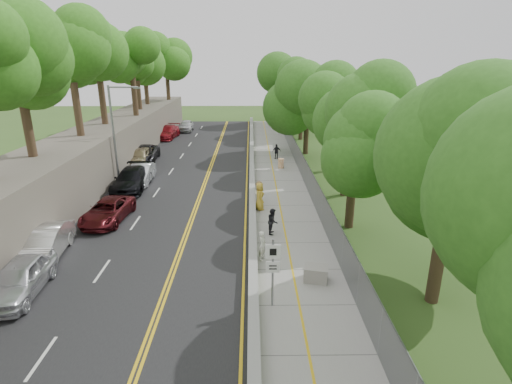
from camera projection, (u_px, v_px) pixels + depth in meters
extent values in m
plane|color=#33511E|center=(248.00, 271.00, 19.76)|extent=(140.00, 140.00, 0.00)
cube|color=black|center=(186.00, 181.00, 33.89)|extent=(11.20, 66.00, 0.04)
cube|color=gray|center=(279.00, 181.00, 33.98)|extent=(4.20, 66.00, 0.05)
cube|color=#9BE029|center=(252.00, 178.00, 33.87)|extent=(0.42, 66.00, 0.60)
cube|color=#595147|center=(87.00, 159.00, 33.16)|extent=(5.00, 66.00, 4.00)
cube|color=slate|center=(304.00, 170.00, 33.70)|extent=(0.04, 66.00, 2.00)
cylinder|color=gray|center=(114.00, 137.00, 31.60)|extent=(0.18, 0.18, 8.00)
cylinder|color=gray|center=(123.00, 87.00, 30.38)|extent=(2.30, 0.13, 0.13)
cube|color=gray|center=(137.00, 88.00, 30.40)|extent=(0.50, 0.22, 0.14)
cylinder|color=gray|center=(273.00, 273.00, 16.42)|extent=(0.09, 0.09, 3.10)
cube|color=white|center=(273.00, 252.00, 16.07)|extent=(0.62, 0.04, 0.62)
cube|color=white|center=(273.00, 267.00, 16.29)|extent=(0.56, 0.04, 0.50)
cylinder|color=orange|center=(281.00, 163.00, 37.68)|extent=(0.54, 0.54, 0.89)
cube|color=gray|center=(316.00, 274.00, 18.70)|extent=(1.24, 1.04, 0.72)
imported|color=silver|center=(20.00, 278.00, 17.54)|extent=(2.13, 4.68, 1.56)
imported|color=beige|center=(43.00, 244.00, 20.64)|extent=(2.22, 5.08, 1.62)
imported|color=#5B161B|center=(108.00, 211.00, 25.44)|extent=(2.60, 5.03, 1.36)
imported|color=black|center=(132.00, 179.00, 31.50)|extent=(2.44, 5.77, 1.66)
imported|color=tan|center=(140.00, 156.00, 38.78)|extent=(2.23, 4.92, 1.64)
imported|color=silver|center=(141.00, 174.00, 33.16)|extent=(1.79, 4.71, 1.53)
imported|color=black|center=(144.00, 154.00, 39.93)|extent=(3.01, 5.83, 1.57)
imported|color=maroon|center=(167.00, 132.00, 51.34)|extent=(2.77, 5.74, 1.61)
imported|color=silver|center=(186.00, 126.00, 56.40)|extent=(1.92, 4.50, 1.52)
imported|color=gold|center=(260.00, 196.00, 27.22)|extent=(0.86, 1.07, 1.91)
imported|color=silver|center=(263.00, 246.00, 20.51)|extent=(0.56, 0.67, 1.58)
imported|color=black|center=(273.00, 221.00, 23.57)|extent=(0.70, 0.84, 1.57)
imported|color=olive|center=(259.00, 191.00, 28.81)|extent=(0.68, 1.05, 1.54)
imported|color=black|center=(277.00, 152.00, 40.95)|extent=(0.94, 0.49, 1.53)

